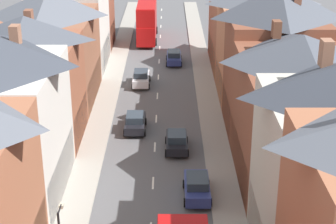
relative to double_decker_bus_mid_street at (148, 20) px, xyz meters
The scene contains 11 objects.
pavement_left 26.57m from the double_decker_bus_mid_street, 97.15° to the right, with size 2.20×104.00×0.14m, color gray.
pavement_right 27.25m from the double_decker_bus_mid_street, 75.24° to the right, with size 2.20×104.00×0.14m, color gray.
centre_line_dashes 28.41m from the double_decker_bus_mid_street, 86.33° to the right, with size 0.14×97.80×0.01m.
terrace_row_left 40.07m from the double_decker_bus_mid_street, 102.09° to the right, with size 8.00×77.92×12.28m.
terrace_row_right 45.19m from the double_decker_bus_mid_street, 74.57° to the right, with size 8.00×70.77×13.68m.
double_decker_bus_mid_street is the anchor object (origin of this frame).
car_near_blue 30.93m from the double_decker_bus_mid_street, 89.98° to the right, with size 1.90×3.93×1.61m.
car_near_silver 35.04m from the double_decker_bus_mid_street, 84.08° to the right, with size 1.90×3.90×1.61m.
car_parked_left_a 19.07m from the double_decker_bus_mid_street, 89.97° to the right, with size 1.90×4.17×1.69m.
car_mid_black 11.89m from the double_decker_bus_mid_street, 72.06° to the right, with size 1.90×4.33×1.63m.
car_mid_white 42.55m from the double_decker_bus_mid_street, 83.37° to the right, with size 1.90×4.06×1.69m.
Camera 1 is at (1.09, -11.84, 20.32)m, focal length 60.00 mm.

